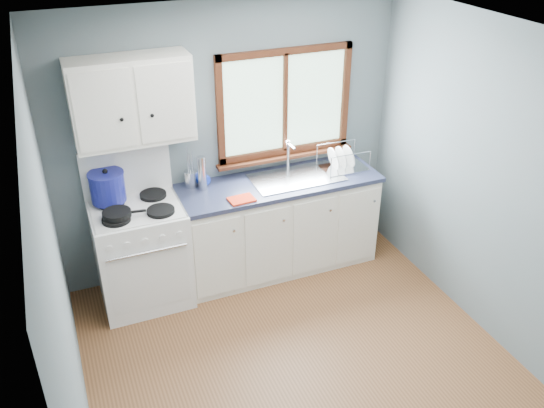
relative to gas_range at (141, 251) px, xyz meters
name	(u,v)px	position (x,y,z in m)	size (l,w,h in m)	color
floor	(311,380)	(0.95, -1.47, -0.50)	(3.20, 3.60, 0.02)	brown
ceiling	(326,48)	(0.95, -1.47, 2.02)	(3.20, 3.60, 0.02)	white
wall_back	(229,141)	(0.95, 0.34, 0.76)	(3.20, 0.02, 2.50)	slate
wall_left	(60,300)	(-0.66, -1.47, 0.76)	(0.02, 3.60, 2.50)	slate
wall_right	(510,196)	(2.56, -1.47, 0.76)	(0.02, 3.60, 2.50)	slate
gas_range	(141,251)	(0.00, 0.00, 0.00)	(0.76, 0.69, 1.36)	white
base_cabinets	(278,229)	(1.31, 0.02, -0.08)	(1.85, 0.60, 0.88)	white
countertop	(278,183)	(1.31, 0.02, 0.41)	(1.89, 0.64, 0.04)	#1F243C
sink	(296,184)	(1.49, 0.02, 0.37)	(0.84, 0.46, 0.44)	silver
window	(285,111)	(1.48, 0.30, 0.98)	(1.36, 0.10, 1.03)	#9EC6A8
upper_cabinets	(132,101)	(0.10, 0.15, 1.31)	(0.95, 0.35, 0.70)	white
skillet	(117,214)	(-0.17, -0.14, 0.49)	(0.36, 0.26, 0.05)	black
stockpot	(107,187)	(-0.19, 0.15, 0.60)	(0.32, 0.32, 0.29)	navy
utensil_crock	(191,178)	(0.54, 0.22, 0.50)	(0.15, 0.15, 0.38)	silver
thermos	(202,173)	(0.62, 0.12, 0.59)	(0.07, 0.07, 0.32)	silver
soap_bottle	(206,173)	(0.67, 0.16, 0.56)	(0.10, 0.10, 0.27)	#1834B8
dish_towel	(242,199)	(0.87, -0.20, 0.43)	(0.22, 0.16, 0.02)	red
dish_rack	(342,162)	(1.97, 0.05, 0.48)	(0.43, 0.33, 0.22)	silver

